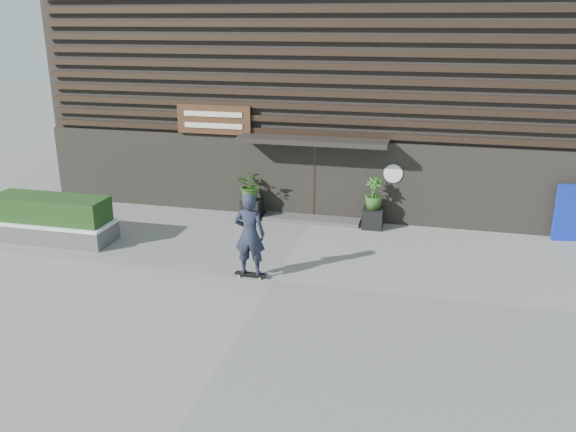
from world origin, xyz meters
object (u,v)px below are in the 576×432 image
(planter_pot_left, at_px, (252,209))
(raised_bed, at_px, (54,231))
(planter_pot_right, at_px, (373,218))
(skateboarder, at_px, (250,235))

(planter_pot_left, bearing_deg, raised_bed, -147.05)
(planter_pot_right, bearing_deg, planter_pot_left, 180.00)
(planter_pot_left, bearing_deg, planter_pot_right, 0.00)
(raised_bed, distance_m, skateboarder, 6.37)
(skateboarder, bearing_deg, raised_bed, 169.64)
(planter_pot_right, distance_m, raised_bed, 9.27)
(raised_bed, bearing_deg, planter_pot_right, 20.07)
(planter_pot_right, height_order, skateboarder, skateboarder)
(planter_pot_left, distance_m, planter_pot_right, 3.80)
(planter_pot_left, xyz_separation_m, skateboarder, (1.31, -4.32, 0.81))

